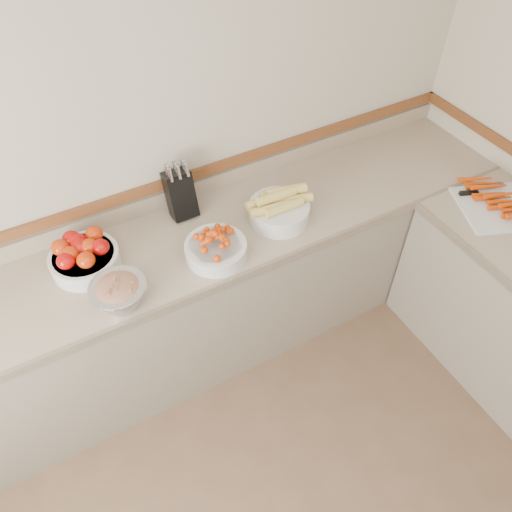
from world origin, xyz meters
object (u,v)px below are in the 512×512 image
rhubarb_bowl (119,293)px  cutting_board (503,203)px  cherry_tomato_bowl (215,248)px  tomato_bowl (83,256)px  knife_block (180,193)px  corn_bowl (279,209)px

rhubarb_bowl → cutting_board: size_ratio=0.44×
cutting_board → cherry_tomato_bowl: bearing=164.4°
tomato_bowl → cutting_board: size_ratio=0.56×
cherry_tomato_bowl → rhubarb_bowl: (-0.50, -0.06, 0.02)m
knife_block → cutting_board: size_ratio=0.56×
tomato_bowl → cherry_tomato_bowl: 0.62m
tomato_bowl → cherry_tomato_bowl: (0.57, -0.24, -0.02)m
cutting_board → knife_block: bearing=152.7°
knife_block → tomato_bowl: bearing=-166.8°
cherry_tomato_bowl → cutting_board: cherry_tomato_bowl is taller
tomato_bowl → rhubarb_bowl: bearing=-75.8°
cherry_tomato_bowl → cutting_board: 1.57m
tomato_bowl → cherry_tomato_bowl: size_ratio=1.08×
tomato_bowl → corn_bowl: 0.99m
rhubarb_bowl → tomato_bowl: bearing=104.2°
knife_block → cutting_board: 1.73m
cherry_tomato_bowl → rhubarb_bowl: bearing=-173.1°
rhubarb_bowl → cherry_tomato_bowl: bearing=6.9°
rhubarb_bowl → cutting_board: 2.05m
knife_block → corn_bowl: 0.52m
corn_bowl → cutting_board: bearing=-24.3°
corn_bowl → rhubarb_bowl: corn_bowl is taller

